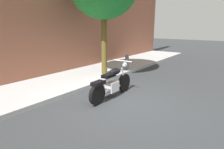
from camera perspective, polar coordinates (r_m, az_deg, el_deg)
name	(u,v)px	position (r m, az deg, el deg)	size (l,w,h in m)	color
ground_plane	(121,101)	(6.00, 2.76, -7.84)	(60.00, 60.00, 0.00)	#303335
sidewalk	(61,83)	(7.87, -14.95, -2.36)	(22.43, 2.53, 0.14)	#A8A8A8
motorcycle	(112,84)	(6.14, -0.05, -2.73)	(2.13, 0.70, 1.13)	black
fire_hydrant	(127,63)	(9.63, 4.46, 3.44)	(0.20, 0.20, 0.91)	slate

